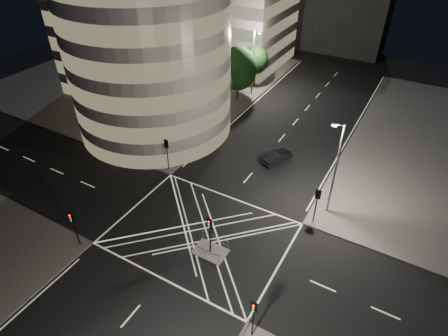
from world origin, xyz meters
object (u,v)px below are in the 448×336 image
Objects in this scene: traffic_signal_nl at (73,223)px; traffic_signal_island at (210,229)px; central_island at (210,251)px; traffic_signal_nr at (254,313)px; street_lamp_left_near at (187,108)px; traffic_signal_fl at (167,149)px; street_lamp_left_far at (253,61)px; traffic_signal_fr at (317,200)px; sedan at (277,156)px; street_lamp_right_far at (335,167)px.

traffic_signal_nl and traffic_signal_island have the same top height.
central_island is 0.75× the size of traffic_signal_nl.
traffic_signal_nl is 1.00× the size of traffic_signal_nr.
traffic_signal_fl is at bearing -83.03° from street_lamp_left_near.
street_lamp_left_far is (-18.24, 36.80, 2.63)m from traffic_signal_nr.
traffic_signal_fr is 10.99m from sedan.
street_lamp_left_far is at bearing 128.17° from traffic_signal_fr.
traffic_signal_fr reaches higher than central_island.
street_lamp_right_far is (18.87, -3.00, 0.00)m from street_lamp_left_near.
traffic_signal_nl is (-10.80, -5.30, 2.84)m from central_island.
traffic_signal_fr is at bearing -51.83° from street_lamp_left_far.
central_island is 11.10m from traffic_signal_fr.
sedan is (-7.30, 7.91, -2.23)m from traffic_signal_fr.
street_lamp_left_far is at bearing 109.95° from traffic_signal_island.
traffic_signal_fl is at bearing 58.27° from sedan.
traffic_signal_nl is 0.40× the size of street_lamp_left_far.
traffic_signal_fl is 13.17m from sedan.
traffic_signal_nr is at bearing -37.93° from central_island.
central_island is 2.84m from traffic_signal_island.
sedan is (10.30, 7.91, -2.23)m from traffic_signal_fl.
traffic_signal_nl is 0.40× the size of street_lamp_right_far.
traffic_signal_nr is at bearing -92.30° from street_lamp_right_far.
traffic_signal_island reaches higher than sedan.
street_lamp_left_far is at bearing -33.68° from sedan.
street_lamp_left_far reaches higher than central_island.
traffic_signal_fr is 0.40× the size of street_lamp_right_far.
traffic_signal_nl is 18.99m from street_lamp_left_near.
traffic_signal_nr is (6.80, -5.30, 2.84)m from central_island.
street_lamp_left_near is 18.00m from street_lamp_left_far.
traffic_signal_nr is 26.32m from street_lamp_left_near.
street_lamp_right_far reaches higher than traffic_signal_fl.
traffic_signal_nl is at bearing -88.06° from street_lamp_left_near.
traffic_signal_nr reaches higher than central_island.
traffic_signal_fl is 0.96× the size of sedan.
traffic_signal_island is 16.37m from sedan.
central_island is 9.08m from traffic_signal_nr.
traffic_signal_nr is 0.40× the size of street_lamp_left_near.
street_lamp_left_near reaches higher than sedan.
traffic_signal_island is 17.89m from street_lamp_left_near.
traffic_signal_nl is 1.00× the size of traffic_signal_fr.
traffic_signal_nr is 8.62m from traffic_signal_island.
street_lamp_left_near is (-11.44, 13.50, 5.47)m from central_island.
traffic_signal_fl is 1.00× the size of traffic_signal_nl.
traffic_signal_nl is at bearing -153.86° from central_island.
traffic_signal_island is 13.13m from street_lamp_right_far.
traffic_signal_fl is 1.00× the size of traffic_signal_fr.
street_lamp_left_far is (0.00, 18.00, 0.00)m from street_lamp_left_near.
street_lamp_left_near reaches higher than central_island.
traffic_signal_nr is 1.00× the size of traffic_signal_island.
traffic_signal_fr is (17.60, 0.00, 0.00)m from traffic_signal_fl.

